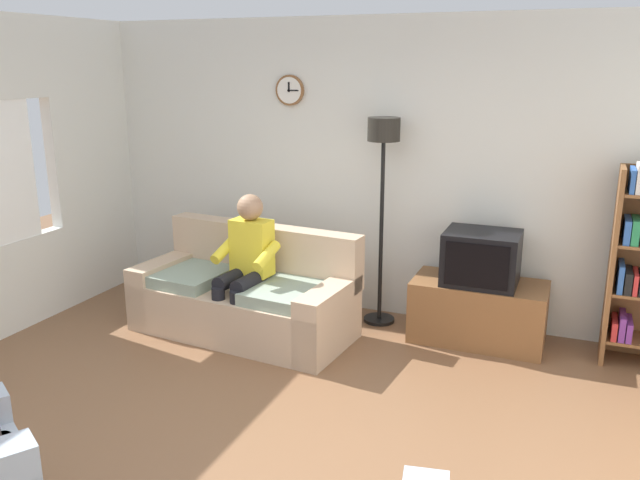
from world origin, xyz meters
name	(u,v)px	position (x,y,z in m)	size (l,w,h in m)	color
ground_plane	(251,457)	(0.00, 0.00, 0.00)	(12.00, 12.00, 0.00)	brown
back_wall_assembly	(385,170)	(0.00, 2.66, 1.35)	(6.20, 0.17, 2.70)	silver
couch	(246,297)	(-0.94, 1.69, 0.31)	(1.97, 1.05, 0.90)	tan
tv_stand	(478,311)	(0.98, 2.25, 0.26)	(1.10, 0.56, 0.52)	brown
tv	(481,258)	(0.98, 2.23, 0.74)	(0.60, 0.49, 0.44)	black
floor_lamp	(383,164)	(0.08, 2.35, 1.45)	(0.28, 0.28, 1.85)	black
person_on_couch	(245,260)	(-0.88, 1.58, 0.70)	(0.54, 0.56, 1.24)	yellow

